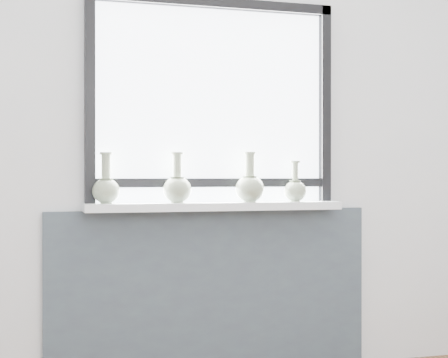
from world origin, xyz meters
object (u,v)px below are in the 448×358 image
object	(u,v)px
vase_b	(177,187)
vase_d	(295,189)
vase_a	(106,188)
windowsill	(215,206)
vase_c	(250,186)

from	to	relation	value
vase_b	vase_d	world-z (taller)	vase_b
vase_d	vase_a	bearing A→B (deg)	179.42
vase_d	vase_b	bearing A→B (deg)	179.78
vase_a	windowsill	bearing A→B (deg)	0.12
windowsill	vase_d	bearing A→B (deg)	-1.48
vase_b	vase_c	size ratio (longest dim) A/B	0.98
vase_b	vase_d	bearing A→B (deg)	-0.22
vase_a	vase_d	bearing A→B (deg)	-0.58
windowsill	vase_d	world-z (taller)	vase_d
windowsill	vase_c	distance (m)	0.21
vase_a	vase_c	bearing A→B (deg)	-1.58
vase_a	vase_b	size ratio (longest dim) A/B	0.99
vase_a	vase_d	xyz separation A→B (m)	(0.98, -0.01, -0.01)
windowsill	vase_c	size ratio (longest dim) A/B	5.12
vase_a	vase_d	size ratio (longest dim) A/B	1.17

